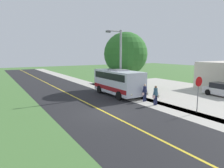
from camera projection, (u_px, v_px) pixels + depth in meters
ground_plane at (106, 113)px, 16.07m from camera, size 120.00×120.00×0.00m
road_surface at (106, 113)px, 16.07m from camera, size 8.00×100.00×0.01m
sidewalk at (156, 104)px, 18.74m from camera, size 2.40×100.00×0.01m
road_centre_line at (106, 113)px, 16.07m from camera, size 0.16×100.00×0.00m
shuttle_bus_front at (118, 81)px, 22.67m from camera, size 2.75×6.94×2.89m
pedestrian_with_bags at (156, 95)px, 18.38m from camera, size 0.72×0.34×1.79m
pedestrian_waiting at (145, 92)px, 19.80m from camera, size 0.72×0.34×1.71m
stop_sign at (198, 88)px, 15.78m from camera, size 0.76×0.07×2.88m
street_light_pole at (120, 59)px, 22.64m from camera, size 1.97×0.24×7.17m
parked_car_near at (224, 90)px, 22.09m from camera, size 2.32×4.55×1.45m
tree_curbside at (126, 54)px, 25.94m from camera, size 5.52×5.52×7.33m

